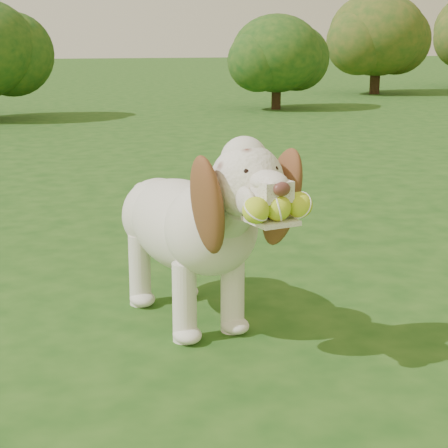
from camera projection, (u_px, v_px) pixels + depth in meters
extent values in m
plane|color=#1B4614|center=(90.00, 290.00, 3.61)|extent=(80.00, 80.00, 0.00)
ellipsoid|color=silver|center=(182.00, 225.00, 3.17)|extent=(0.52, 0.78, 0.38)
ellipsoid|color=silver|center=(211.00, 229.00, 2.93)|extent=(0.44, 0.44, 0.37)
ellipsoid|color=silver|center=(159.00, 215.00, 3.39)|extent=(0.40, 0.40, 0.34)
cylinder|color=silver|center=(228.00, 212.00, 2.78)|extent=(0.25, 0.33, 0.29)
sphere|color=silver|center=(247.00, 181.00, 2.63)|extent=(0.31, 0.31, 0.26)
sphere|color=silver|center=(244.00, 160.00, 2.63)|extent=(0.20, 0.20, 0.17)
cube|color=silver|center=(269.00, 190.00, 2.50)|extent=(0.14, 0.17, 0.07)
ellipsoid|color=#592D28|center=(282.00, 189.00, 2.43)|extent=(0.07, 0.05, 0.05)
cube|color=silver|center=(271.00, 220.00, 2.52)|extent=(0.17, 0.19, 0.02)
ellipsoid|color=brown|center=(207.00, 206.00, 2.59)|extent=(0.18, 0.27, 0.40)
ellipsoid|color=brown|center=(282.00, 197.00, 2.73)|extent=(0.19, 0.24, 0.40)
cylinder|color=silver|center=(146.00, 199.00, 3.51)|extent=(0.10, 0.19, 0.14)
cylinder|color=silver|center=(185.00, 302.00, 2.97)|extent=(0.12, 0.12, 0.33)
cylinder|color=silver|center=(232.00, 294.00, 3.07)|extent=(0.12, 0.12, 0.33)
cylinder|color=silver|center=(140.00, 270.00, 3.38)|extent=(0.12, 0.12, 0.33)
cylinder|color=silver|center=(183.00, 263.00, 3.48)|extent=(0.12, 0.12, 0.33)
sphere|color=yellow|center=(256.00, 210.00, 2.43)|extent=(0.11, 0.11, 0.09)
sphere|color=yellow|center=(278.00, 208.00, 2.47)|extent=(0.11, 0.11, 0.09)
sphere|color=yellow|center=(299.00, 205.00, 2.50)|extent=(0.11, 0.11, 0.09)
cylinder|color=#382314|center=(276.00, 94.00, 12.53)|extent=(0.16, 0.16, 0.50)
ellipsoid|color=#144316|center=(277.00, 53.00, 12.36)|extent=(1.50, 1.50, 1.28)
cylinder|color=#382314|center=(375.00, 78.00, 15.86)|extent=(0.21, 0.21, 0.68)
ellipsoid|color=#144316|center=(377.00, 34.00, 15.64)|extent=(2.03, 2.03, 1.72)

